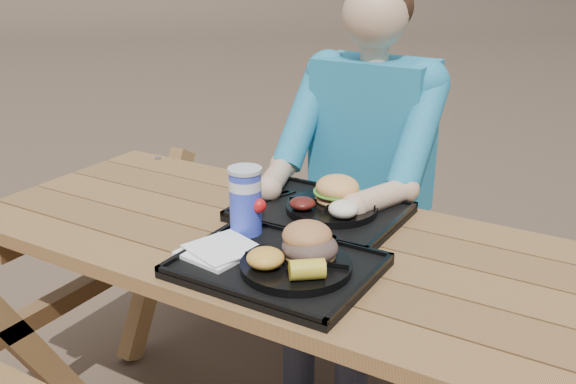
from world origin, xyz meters
The scene contains 17 objects.
picnic_table centered at (0.00, 0.00, 0.38)m, with size 1.80×1.49×0.75m, color #999999, non-canonical shape.
tray_near centered at (0.07, -0.17, 0.76)m, with size 0.45×0.35×0.02m, color black.
tray_far centered at (0.01, 0.17, 0.76)m, with size 0.45×0.35×0.02m, color black.
plate_near centered at (0.13, -0.18, 0.78)m, with size 0.26×0.26×0.02m, color black.
plate_far centered at (0.04, 0.18, 0.78)m, with size 0.26×0.26×0.02m, color black.
napkin_stack centered at (-0.08, -0.20, 0.78)m, with size 0.16×0.16×0.02m, color white.
soda_cup centered at (-0.09, -0.06, 0.85)m, with size 0.08×0.08×0.17m, color #1A2DC3.
condiment_bbq centered at (0.08, -0.05, 0.79)m, with size 0.05×0.05×0.03m, color #320505.
condiment_mustard centered at (0.14, -0.04, 0.79)m, with size 0.05×0.05×0.03m, color gold.
sandwich centered at (0.14, -0.14, 0.85)m, with size 0.12×0.12×0.13m, color #B87341, non-canonical shape.
mac_cheese centered at (0.08, -0.23, 0.81)m, with size 0.09×0.09×0.04m, color gold.
corn_cob centered at (0.19, -0.23, 0.81)m, with size 0.08×0.08×0.05m, color gold, non-canonical shape.
cutlery_far centered at (-0.16, 0.19, 0.77)m, with size 0.02×0.14×0.01m, color black.
burger centered at (0.03, 0.21, 0.85)m, with size 0.13×0.13×0.11m, color #F9A857, non-canonical shape.
baked_beans centered at (-0.02, 0.11, 0.81)m, with size 0.07×0.07×0.03m, color #541510.
potato_salad centered at (0.10, 0.12, 0.81)m, with size 0.08×0.08×0.04m, color white.
diner centered at (-0.04, 0.60, 0.64)m, with size 0.48×0.84×1.28m, color #1B9EBD, non-canonical shape.
Camera 1 is at (0.79, -1.32, 1.47)m, focal length 40.00 mm.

